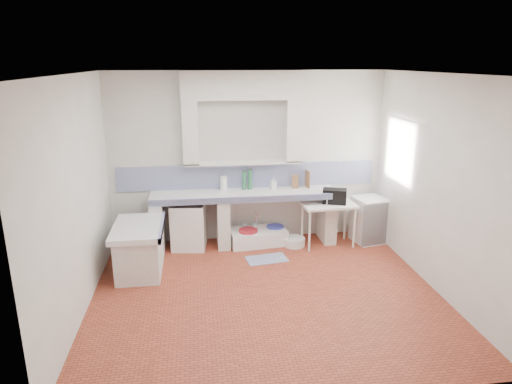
{
  "coord_description": "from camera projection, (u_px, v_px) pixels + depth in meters",
  "views": [
    {
      "loc": [
        -0.84,
        -5.29,
        2.95
      ],
      "look_at": [
        0.0,
        1.0,
        1.1
      ],
      "focal_mm": 31.81,
      "sensor_mm": 36.0,
      "label": 1
    }
  ],
  "objects": [
    {
      "name": "soap_bottle",
      "position": [
        273.0,
        183.0,
        7.46
      ],
      "size": [
        0.11,
        0.11,
        0.2
      ],
      "primitive_type": "imported",
      "rotation": [
        0.0,
        0.0,
        0.22
      ],
      "color": "white",
      "rests_on": "counter_slab"
    },
    {
      "name": "lace_valance",
      "position": [
        404.0,
        127.0,
        6.84
      ],
      "size": [
        0.01,
        0.84,
        0.24
      ],
      "primitive_type": "cube",
      "color": "white",
      "rests_on": "ground"
    },
    {
      "name": "window_frame",
      "position": [
        410.0,
        151.0,
        6.97
      ],
      "size": [
        0.35,
        0.86,
        1.06
      ],
      "primitive_type": "cube",
      "color": "#3A2012",
      "rests_on": "ground"
    },
    {
      "name": "wall_front",
      "position": [
        305.0,
        259.0,
        3.67
      ],
      "size": [
        4.5,
        0.0,
        4.5
      ],
      "primitive_type": "plane",
      "rotation": [
        -1.57,
        0.0,
        0.0
      ],
      "color": "silver",
      "rests_on": "ground"
    },
    {
      "name": "counter_pier_left",
      "position": [
        158.0,
        225.0,
        7.28
      ],
      "size": [
        0.2,
        0.55,
        0.82
      ],
      "primitive_type": "cube",
      "color": "silver",
      "rests_on": "ground"
    },
    {
      "name": "floor",
      "position": [
        266.0,
        293.0,
        5.97
      ],
      "size": [
        4.5,
        4.5,
        0.0
      ],
      "primitive_type": "plane",
      "color": "#9D3E29",
      "rests_on": "ground"
    },
    {
      "name": "backsplash",
      "position": [
        248.0,
        176.0,
        7.55
      ],
      "size": [
        4.27,
        0.03,
        0.4
      ],
      "primitive_type": "cube",
      "color": "navy",
      "rests_on": "ground"
    },
    {
      "name": "sink",
      "position": [
        258.0,
        237.0,
        7.54
      ],
      "size": [
        0.98,
        0.6,
        0.22
      ],
      "primitive_type": "cube",
      "rotation": [
        0.0,
        0.0,
        0.12
      ],
      "color": "white",
      "rests_on": "ground"
    },
    {
      "name": "counter_pier_mid",
      "position": [
        223.0,
        222.0,
        7.41
      ],
      "size": [
        0.2,
        0.55,
        0.82
      ],
      "primitive_type": "cube",
      "color": "silver",
      "rests_on": "ground"
    },
    {
      "name": "wall_right",
      "position": [
        438.0,
        185.0,
        5.86
      ],
      "size": [
        0.0,
        4.5,
        4.5
      ],
      "primitive_type": "plane",
      "rotation": [
        1.57,
        0.0,
        -1.57
      ],
      "color": "silver",
      "rests_on": "ground"
    },
    {
      "name": "bucket_red",
      "position": [
        248.0,
        238.0,
        7.44
      ],
      "size": [
        0.34,
        0.34,
        0.29
      ],
      "primitive_type": "cylinder",
      "rotation": [
        0.0,
        0.0,
        0.09
      ],
      "color": "#AE1C26",
      "rests_on": "ground"
    },
    {
      "name": "alcove_mass",
      "position": [
        242.0,
        85.0,
        7.02
      ],
      "size": [
        1.9,
        0.25,
        0.45
      ],
      "primitive_type": "cube",
      "color": "silver",
      "rests_on": "ground"
    },
    {
      "name": "wall_left",
      "position": [
        77.0,
        198.0,
        5.29
      ],
      "size": [
        0.0,
        4.5,
        4.5
      ],
      "primitive_type": "plane",
      "rotation": [
        1.57,
        0.0,
        1.57
      ],
      "color": "silver",
      "rests_on": "ground"
    },
    {
      "name": "green_bottle_a",
      "position": [
        244.0,
        181.0,
        7.42
      ],
      "size": [
        0.07,
        0.07,
        0.31
      ],
      "primitive_type": "cylinder",
      "rotation": [
        0.0,
        0.0,
        0.03
      ],
      "color": "#296540",
      "rests_on": "counter_slab"
    },
    {
      "name": "counter_pier_right",
      "position": [
        327.0,
        217.0,
        7.63
      ],
      "size": [
        0.2,
        0.55,
        0.82
      ],
      "primitive_type": "cube",
      "color": "silver",
      "rests_on": "ground"
    },
    {
      "name": "peninsula_lip",
      "position": [
        162.0,
        227.0,
        6.46
      ],
      "size": [
        0.04,
        1.1,
        0.1
      ],
      "primitive_type": "cube",
      "color": "navy",
      "rests_on": "ground"
    },
    {
      "name": "wall_back",
      "position": [
        248.0,
        158.0,
        7.48
      ],
      "size": [
        4.5,
        0.0,
        4.5
      ],
      "primitive_type": "plane",
      "rotation": [
        1.57,
        0.0,
        0.0
      ],
      "color": "silver",
      "rests_on": "ground"
    },
    {
      "name": "peninsula_top",
      "position": [
        138.0,
        228.0,
        6.42
      ],
      "size": [
        0.7,
        1.1,
        0.08
      ],
      "primitive_type": "cube",
      "color": "white",
      "rests_on": "ground"
    },
    {
      "name": "bucket_orange",
      "position": [
        265.0,
        239.0,
        7.47
      ],
      "size": [
        0.34,
        0.34,
        0.24
      ],
      "primitive_type": "cylinder",
      "rotation": [
        0.0,
        0.0,
        0.39
      ],
      "color": "#C53E2A",
      "rests_on": "ground"
    },
    {
      "name": "paper_towel",
      "position": [
        224.0,
        183.0,
        7.39
      ],
      "size": [
        0.14,
        0.14,
        0.23
      ],
      "primitive_type": "cylinder",
      "rotation": [
        0.0,
        0.0,
        -0.24
      ],
      "color": "white",
      "rests_on": "counter_slab"
    },
    {
      "name": "peninsula_base",
      "position": [
        140.0,
        251.0,
        6.52
      ],
      "size": [
        0.6,
        1.0,
        0.62
      ],
      "primitive_type": "cube",
      "color": "silver",
      "rests_on": "ground"
    },
    {
      "name": "rug",
      "position": [
        267.0,
        259.0,
        6.97
      ],
      "size": [
        0.67,
        0.44,
        0.01
      ],
      "primitive_type": "cube",
      "rotation": [
        0.0,
        0.0,
        0.15
      ],
      "color": "#384780",
      "rests_on": "ground"
    },
    {
      "name": "green_bottle_b",
      "position": [
        250.0,
        179.0,
        7.43
      ],
      "size": [
        0.09,
        0.09,
        0.34
      ],
      "primitive_type": "cylinder",
      "rotation": [
        0.0,
        0.0,
        -0.19
      ],
      "color": "#296540",
      "rests_on": "counter_slab"
    },
    {
      "name": "ceiling",
      "position": [
        268.0,
        74.0,
        5.18
      ],
      "size": [
        4.5,
        4.5,
        0.0
      ],
      "primitive_type": "plane",
      "rotation": [
        3.14,
        0.0,
        0.0
      ],
      "color": "white",
      "rests_on": "ground"
    },
    {
      "name": "counter_slab",
      "position": [
        244.0,
        194.0,
        7.33
      ],
      "size": [
        3.0,
        0.6,
        0.08
      ],
      "primitive_type": "cube",
      "color": "white",
      "rests_on": "ground"
    },
    {
      "name": "water_bottle_b",
      "position": [
        255.0,
        231.0,
        7.7
      ],
      "size": [
        0.1,
        0.1,
        0.3
      ],
      "primitive_type": "cylinder",
      "rotation": [
        0.0,
        0.0,
        0.23
      ],
      "color": "silver",
      "rests_on": "ground"
    },
    {
      "name": "cutting_board",
      "position": [
        308.0,
        179.0,
        7.56
      ],
      "size": [
        0.04,
        0.21,
        0.28
      ],
      "primitive_type": "cube",
      "rotation": [
        0.0,
        0.0,
        0.09
      ],
      "color": "brown",
      "rests_on": "counter_slab"
    },
    {
      "name": "counter_lip",
      "position": [
        246.0,
        200.0,
        7.06
      ],
      "size": [
        3.0,
        0.04,
        0.1
      ],
      "primitive_type": "cube",
      "color": "navy",
      "rests_on": "ground"
    },
    {
      "name": "stove",
      "position": [
        189.0,
        225.0,
        7.34
      ],
      "size": [
        0.59,
        0.57,
        0.75
      ],
      "primitive_type": "cube",
      "rotation": [
        0.0,
        0.0,
        -0.12
      ],
      "color": "white",
      "rests_on": "ground"
    },
    {
      "name": "side_table",
      "position": [
        328.0,
        225.0,
        7.42
      ],
      "size": [
        0.89,
        0.54,
        0.04
      ],
      "primitive_type": "cube",
      "rotation": [
        0.0,
        0.0,
        0.08
      ],
      "color": "white",
      "rests_on": "ground"
    },
    {
      "name": "black_bag",
      "position": [
        335.0,
        196.0,
        7.33
      ],
      "size": [
        0.43,
        0.33,
        0.24
      ],
      "primitive_type": "cube",
      "rotation": [
        0.0,
        0.0,
        -0.33
      ],
      "color": "black",
      "rests_on": "side_table"
    },
    {
      "name": "knife_block",
      "position": [
        295.0,
        181.0,
        7.54
      ],
      "size": [
        0.12,
        0.11,
        0.21
      ],
      "primitive_type": "cube",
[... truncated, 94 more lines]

